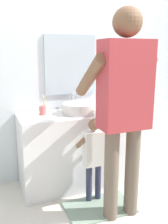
% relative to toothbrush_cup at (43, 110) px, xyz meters
% --- Properties ---
extents(ground_plane, '(14.00, 14.00, 0.00)m').
position_rel_toothbrush_cup_xyz_m(ground_plane, '(0.38, -0.36, -0.88)').
color(ground_plane, silver).
extents(back_wall, '(4.40, 0.10, 2.70)m').
position_rel_toothbrush_cup_xyz_m(back_wall, '(0.38, 0.26, 0.47)').
color(back_wall, silver).
rests_on(back_wall, ground).
extents(vanity_cabinet, '(1.30, 0.54, 0.82)m').
position_rel_toothbrush_cup_xyz_m(vanity_cabinet, '(0.38, -0.06, -0.47)').
color(vanity_cabinet, white).
rests_on(vanity_cabinet, ground).
extents(sink_basin, '(0.38, 0.38, 0.11)m').
position_rel_toothbrush_cup_xyz_m(sink_basin, '(0.38, -0.08, 0.00)').
color(sink_basin, silver).
rests_on(sink_basin, vanity_cabinet).
extents(faucet, '(0.18, 0.14, 0.18)m').
position_rel_toothbrush_cup_xyz_m(faucet, '(0.38, 0.15, 0.03)').
color(faucet, '#B7BABF').
rests_on(faucet, vanity_cabinet).
extents(toothbrush_cup, '(0.07, 0.07, 0.21)m').
position_rel_toothbrush_cup_xyz_m(toothbrush_cup, '(0.00, 0.00, 0.00)').
color(toothbrush_cup, '#D86666').
rests_on(toothbrush_cup, vanity_cabinet).
extents(soap_bottle, '(0.06, 0.06, 0.16)m').
position_rel_toothbrush_cup_xyz_m(soap_bottle, '(0.78, -0.06, 0.01)').
color(soap_bottle, '#66B2D1').
rests_on(soap_bottle, vanity_cabinet).
extents(bath_mat, '(0.64, 0.40, 0.02)m').
position_rel_toothbrush_cup_xyz_m(bath_mat, '(0.38, -0.61, -0.87)').
color(bath_mat, gray).
rests_on(bath_mat, ground).
extents(child_toddler, '(0.26, 0.26, 0.85)m').
position_rel_toothbrush_cup_xyz_m(child_toddler, '(0.38, -0.46, -0.37)').
color(child_toddler, '#2D334C').
rests_on(child_toddler, ground).
extents(adult_parent, '(0.56, 0.59, 1.81)m').
position_rel_toothbrush_cup_xyz_m(adult_parent, '(0.53, -0.75, 0.21)').
color(adult_parent, '#6B5B4C').
rests_on(adult_parent, ground).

